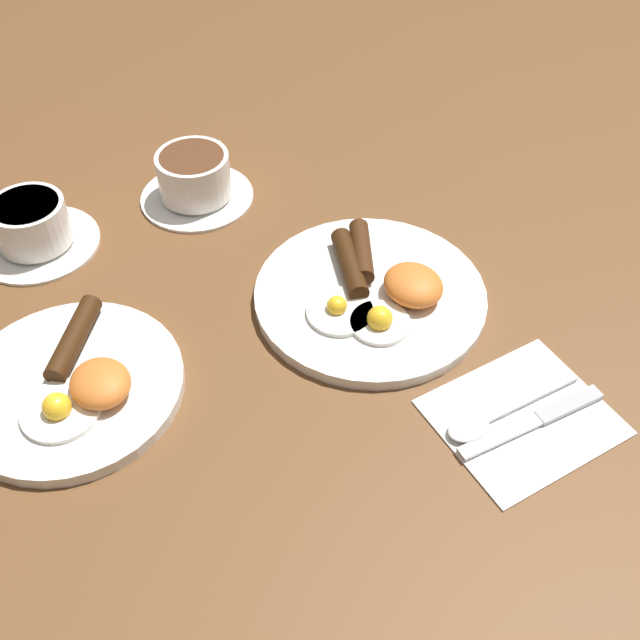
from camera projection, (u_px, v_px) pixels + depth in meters
ground_plane at (370, 301)px, 0.90m from camera, size 3.00×3.00×0.00m
breakfast_plate_near at (373, 293)px, 0.89m from camera, size 0.28×0.28×0.05m
breakfast_plate_far at (74, 384)px, 0.79m from camera, size 0.24×0.24×0.05m
teacup_near at (195, 179)px, 1.01m from camera, size 0.15×0.15×0.07m
teacup_far at (32, 228)px, 0.94m from camera, size 0.16×0.16×0.07m
napkin at (522, 417)px, 0.77m from camera, size 0.16×0.19×0.01m
knife at (540, 418)px, 0.77m from camera, size 0.04×0.18×0.01m
spoon at (483, 421)px, 0.76m from camera, size 0.04×0.17×0.01m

